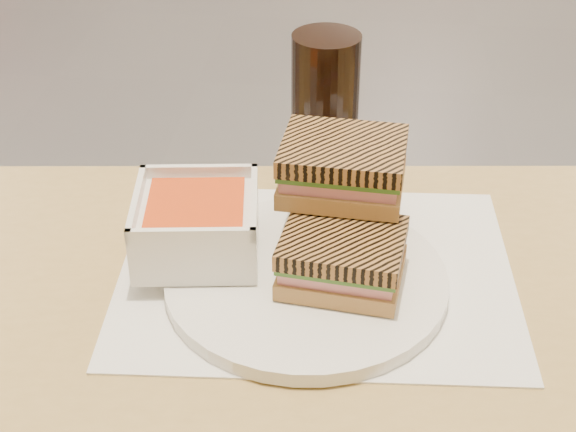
# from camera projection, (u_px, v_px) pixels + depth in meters

# --- Properties ---
(tray_liner) EXTENTS (0.39, 0.31, 0.00)m
(tray_liner) POSITION_uv_depth(u_px,v_px,m) (316.00, 272.00, 0.81)
(tray_liner) COLOR white
(tray_liner) RESTS_ON main_table
(plate) EXTENTS (0.26, 0.26, 0.01)m
(plate) POSITION_uv_depth(u_px,v_px,m) (306.00, 280.00, 0.79)
(plate) COLOR white
(plate) RESTS_ON tray_liner
(soup_bowl) EXTENTS (0.13, 0.13, 0.06)m
(soup_bowl) POSITION_uv_depth(u_px,v_px,m) (197.00, 226.00, 0.80)
(soup_bowl) COLOR white
(soup_bowl) RESTS_ON plate
(panini_lower) EXTENTS (0.12, 0.10, 0.05)m
(panini_lower) POSITION_uv_depth(u_px,v_px,m) (342.00, 257.00, 0.77)
(panini_lower) COLOR #B08242
(panini_lower) RESTS_ON plate
(panini_upper) EXTENTS (0.12, 0.10, 0.05)m
(panini_upper) POSITION_uv_depth(u_px,v_px,m) (343.00, 166.00, 0.80)
(panini_upper) COLOR #B08242
(panini_upper) RESTS_ON panini_lower
(cola_glass) EXTENTS (0.07, 0.07, 0.16)m
(cola_glass) POSITION_uv_depth(u_px,v_px,m) (325.00, 104.00, 0.93)
(cola_glass) COLOR black
(cola_glass) RESTS_ON main_table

